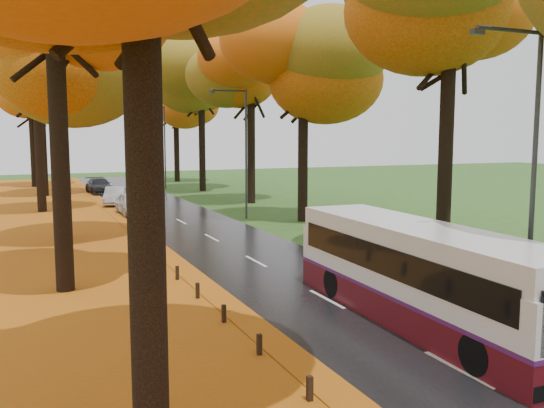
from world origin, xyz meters
TOP-DOWN VIEW (x-y plane):
  - road at (0.00, 25.00)m, footprint 6.50×90.00m
  - centre_line at (0.00, 25.00)m, footprint 0.12×90.00m
  - leaf_verge at (-9.00, 25.00)m, footprint 12.00×90.00m
  - leaf_drift at (-3.05, 25.00)m, footprint 0.90×90.00m
  - trees_left at (-7.18, 27.06)m, footprint 9.20×74.00m
  - trees_right at (7.19, 26.91)m, footprint 9.30×74.20m
  - streetlamp_near at (3.95, 8.00)m, footprint 2.45×0.18m
  - streetlamp_mid at (3.95, 30.00)m, footprint 2.45×0.18m
  - streetlamp_far at (3.95, 52.00)m, footprint 2.45×0.18m
  - bus at (1.28, 9.02)m, footprint 2.61×10.28m
  - car_white at (-2.12, 34.51)m, footprint 1.85×4.27m
  - car_silver at (-2.35, 40.29)m, footprint 2.31×4.23m
  - car_dark at (-2.35, 49.60)m, footprint 2.24×4.80m

SIDE VIEW (x-z plane):
  - leaf_verge at x=-9.00m, z-range 0.00..0.02m
  - road at x=0.00m, z-range 0.00..0.04m
  - leaf_drift at x=-3.05m, z-range 0.04..0.05m
  - centre_line at x=0.00m, z-range 0.04..0.05m
  - car_silver at x=-2.35m, z-range 0.04..1.36m
  - car_dark at x=-2.35m, z-range 0.04..1.40m
  - car_white at x=-2.12m, z-range 0.04..1.47m
  - bus at x=1.28m, z-range 0.10..2.79m
  - streetlamp_near at x=3.95m, z-range 0.71..8.71m
  - streetlamp_mid at x=3.95m, z-range 0.71..8.71m
  - streetlamp_far at x=3.95m, z-range 0.71..8.71m
  - trees_left at x=-7.18m, z-range 2.59..16.48m
  - trees_right at x=7.19m, z-range 2.71..16.67m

